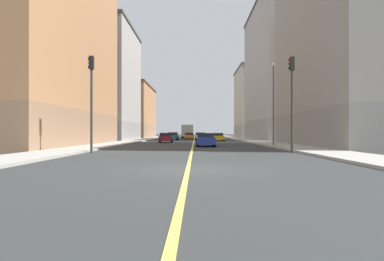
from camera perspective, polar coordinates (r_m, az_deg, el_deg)
name	(u,v)px	position (r m, az deg, el deg)	size (l,w,h in m)	color
ground_plane	(188,169)	(12.95, -0.69, -6.50)	(400.00, 400.00, 0.00)	#2C2F2F
sidewalk_left	(243,139)	(62.47, 8.52, -1.46)	(3.37, 168.00, 0.15)	#9E9B93
sidewalk_right	(146,139)	(62.56, -7.75, -1.46)	(3.37, 168.00, 0.15)	#9E9B93
lane_center_stripe	(194,140)	(61.89, 0.38, -1.54)	(0.16, 154.00, 0.01)	#E5D14C
building_left_near	(348,37)	(37.33, 24.78, 14.13)	(9.43, 21.06, 21.30)	slate
building_left_mid	(280,73)	(61.84, 14.70, 9.44)	(9.43, 24.05, 23.58)	gray
building_left_far	(256,103)	(84.32, 10.80, 4.56)	(9.43, 16.48, 16.88)	#9D9688
building_right_corner	(44,45)	(38.35, -23.68, 13.05)	(9.43, 24.84, 20.41)	#8F6B4F
building_right_midblock	(106,84)	(60.21, -14.29, 7.64)	(9.43, 17.56, 19.30)	gray
building_right_distant	(131,112)	(82.00, -10.17, 3.12)	(9.43, 21.47, 12.39)	#8F6B4F
traffic_light_left_near	(292,91)	(23.77, 16.48, 6.37)	(0.40, 0.32, 6.45)	#2D2D2D
traffic_light_right_near	(91,91)	(23.96, -16.63, 6.44)	(0.40, 0.32, 6.54)	#2D2D2D
street_lamp_left_near	(273,96)	(33.53, 13.58, 5.73)	(0.36, 0.36, 7.93)	#4C4C51
car_maroon	(166,138)	(45.85, -4.44, -1.20)	(1.96, 4.22, 1.29)	maroon
car_blue	(205,140)	(33.13, 2.27, -1.57)	(1.87, 4.36, 1.30)	#23389E
car_teal	(173,136)	(58.15, -3.26, -0.97)	(1.95, 4.57, 1.35)	#196670
car_orange	(189,136)	(65.83, -0.48, -0.92)	(1.88, 4.44, 1.25)	orange
car_yellow	(218,137)	(52.01, 4.39, -1.11)	(1.78, 4.32, 1.25)	gold
car_white	(200,136)	(58.94, 1.40, -0.97)	(1.91, 4.02, 1.32)	white
box_truck	(188,131)	(74.79, -0.74, -0.10)	(2.57, 7.62, 2.93)	maroon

